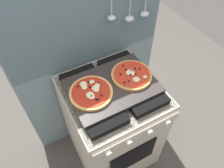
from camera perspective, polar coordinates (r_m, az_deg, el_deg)
name	(u,v)px	position (r m, az deg, el deg)	size (l,w,h in m)	color
ground_plane	(112,148)	(2.14, 0.00, -16.34)	(4.00, 4.00, 0.00)	#4C4742
kitchen_backsplash	(91,66)	(1.66, -5.47, 4.64)	(1.10, 0.09, 1.55)	#7A939E
stove	(112,124)	(1.73, 0.03, -10.29)	(0.60, 0.64, 0.90)	beige
baking_tray	(112,86)	(1.36, 0.00, -0.49)	(0.54, 0.38, 0.02)	#2D2826
pizza_left	(91,92)	(1.31, -5.40, -2.20)	(0.26, 0.26, 0.03)	tan
pizza_right	(132,75)	(1.40, 5.11, 2.37)	(0.26, 0.26, 0.03)	#C18947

